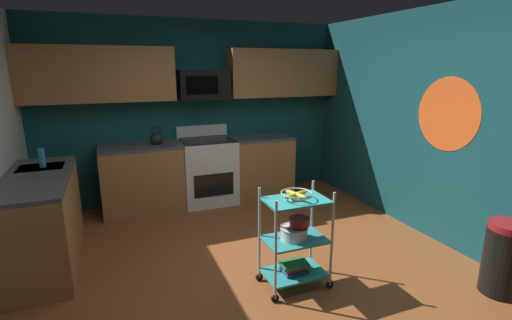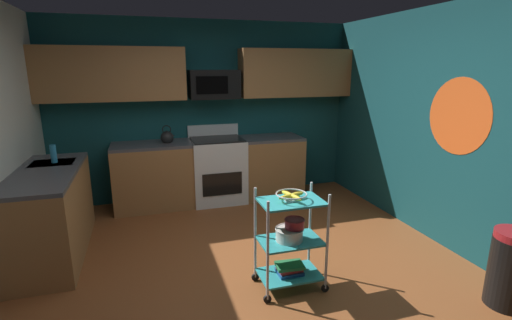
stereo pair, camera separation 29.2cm
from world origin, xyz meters
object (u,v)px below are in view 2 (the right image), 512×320
object	(u,v)px
mixing_bowl_large	(289,234)
dish_soap_bottle	(53,154)
oven_range	(218,169)
fruit_bowl	(291,195)
book_stack	(290,269)
kettle	(167,137)
microwave	(214,84)
mixing_bowl_small	(295,223)
rolling_cart	(290,241)
trash_can	(511,269)

from	to	relation	value
mixing_bowl_large	dish_soap_bottle	distance (m)	2.74
oven_range	fruit_bowl	size ratio (longest dim) A/B	4.04
mixing_bowl_large	dish_soap_bottle	size ratio (longest dim) A/B	1.26
fruit_bowl	book_stack	xyz separation A→B (m)	(0.00, -0.00, -0.70)
kettle	microwave	bearing A→B (deg)	8.85
oven_range	mixing_bowl_small	distance (m)	2.43
rolling_cart	dish_soap_bottle	bearing A→B (deg)	142.36
oven_range	kettle	world-z (taller)	kettle
fruit_bowl	book_stack	world-z (taller)	fruit_bowl
oven_range	dish_soap_bottle	xyz separation A→B (m)	(-1.97, -0.76, 0.54)
oven_range	fruit_bowl	bearing A→B (deg)	-85.93
rolling_cart	kettle	world-z (taller)	kettle
fruit_bowl	book_stack	distance (m)	0.70
fruit_bowl	dish_soap_bottle	size ratio (longest dim) A/B	1.36
mixing_bowl_large	trash_can	size ratio (longest dim) A/B	0.38
trash_can	book_stack	bearing A→B (deg)	154.43
trash_can	rolling_cart	bearing A→B (deg)	154.43
microwave	fruit_bowl	xyz separation A→B (m)	(0.17, -2.51, -0.82)
microwave	rolling_cart	distance (m)	2.81
microwave	dish_soap_bottle	world-z (taller)	microwave
kettle	oven_range	bearing A→B (deg)	0.32
oven_range	mixing_bowl_large	distance (m)	2.42
oven_range	book_stack	xyz separation A→B (m)	(0.17, -2.41, -0.30)
fruit_bowl	trash_can	bearing A→B (deg)	-25.57
fruit_bowl	mixing_bowl_large	distance (m)	0.36
oven_range	kettle	size ratio (longest dim) A/B	4.17
rolling_cart	book_stack	world-z (taller)	rolling_cart
book_stack	trash_can	size ratio (longest dim) A/B	0.40
kettle	fruit_bowl	bearing A→B (deg)	-70.14
dish_soap_bottle	book_stack	bearing A→B (deg)	-37.64
rolling_cart	mixing_bowl_small	bearing A→B (deg)	-11.09
microwave	book_stack	world-z (taller)	microwave
microwave	book_stack	size ratio (longest dim) A/B	2.67
mixing_bowl_small	kettle	world-z (taller)	kettle
kettle	dish_soap_bottle	world-z (taller)	kettle
trash_can	kettle	bearing A→B (deg)	128.19
mixing_bowl_large	oven_range	bearing A→B (deg)	93.80
mixing_bowl_large	kettle	world-z (taller)	kettle
trash_can	oven_range	bearing A→B (deg)	119.57
mixing_bowl_large	fruit_bowl	bearing A→B (deg)	0.00
dish_soap_bottle	oven_range	bearing A→B (deg)	21.16
mixing_bowl_large	mixing_bowl_small	bearing A→B (deg)	-8.41
mixing_bowl_large	book_stack	bearing A→B (deg)	0.00
kettle	dish_soap_bottle	distance (m)	1.48
dish_soap_bottle	fruit_bowl	bearing A→B (deg)	-37.64
oven_range	kettle	bearing A→B (deg)	-179.68
rolling_cart	mixing_bowl_small	distance (m)	0.17
mixing_bowl_large	mixing_bowl_small	distance (m)	0.11
mixing_bowl_large	book_stack	world-z (taller)	mixing_bowl_large
microwave	fruit_bowl	bearing A→B (deg)	-86.09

